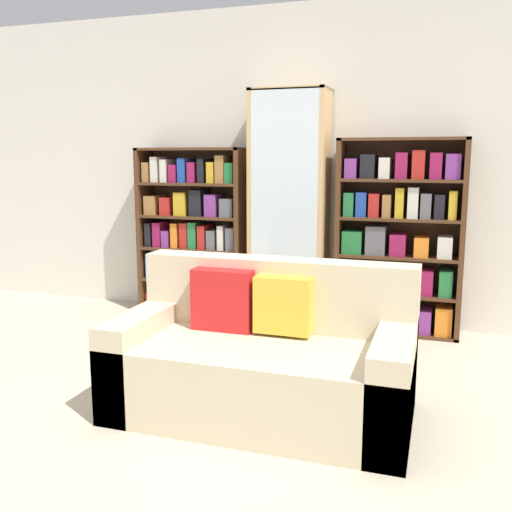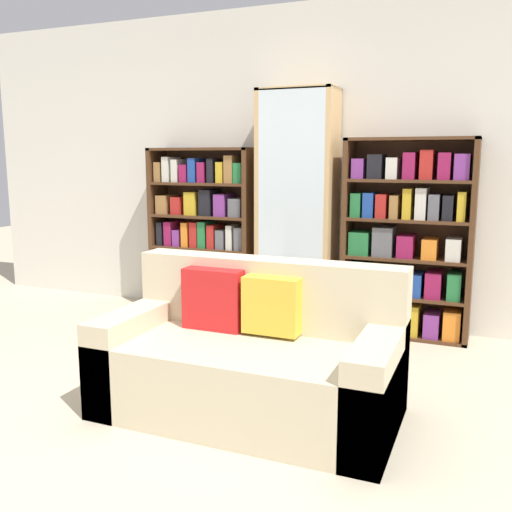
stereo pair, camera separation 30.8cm
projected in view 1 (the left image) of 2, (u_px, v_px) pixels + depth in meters
name	position (u px, v px, depth m)	size (l,w,h in m)	color
ground_plane	(207.00, 443.00, 2.89)	(16.00, 16.00, 0.00)	beige
wall_back	(315.00, 166.00, 4.93)	(7.16, 0.06, 2.70)	silver
couch	(263.00, 361.00, 3.20)	(1.63, 0.83, 0.84)	beige
bookshelf_left	(194.00, 235.00, 5.17)	(0.99, 0.32, 1.51)	#4C2D19
display_cabinet	(289.00, 210.00, 4.83)	(0.64, 0.36, 1.98)	tan
bookshelf_right	(398.00, 242.00, 4.61)	(1.00, 0.32, 1.58)	#4C2D19
wine_bottle	(348.00, 332.00, 4.24)	(0.08, 0.08, 0.35)	black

